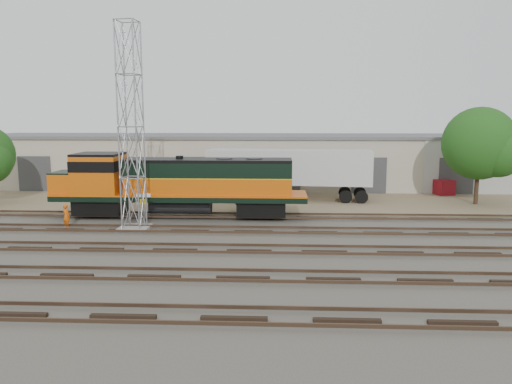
{
  "coord_description": "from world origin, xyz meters",
  "views": [
    {
      "loc": [
        1.56,
        -28.81,
        7.21
      ],
      "look_at": [
        0.04,
        4.0,
        2.2
      ],
      "focal_mm": 35.0,
      "sensor_mm": 36.0,
      "label": 1
    }
  ],
  "objects_px": {
    "locomotive": "(176,183)",
    "worker": "(66,216)",
    "semi_trailer": "(293,168)",
    "signal_tower": "(131,131)"
  },
  "relations": [
    {
      "from": "signal_tower",
      "to": "semi_trailer",
      "type": "distance_m",
      "value": 16.37
    },
    {
      "from": "locomotive",
      "to": "signal_tower",
      "type": "bearing_deg",
      "value": -115.72
    },
    {
      "from": "signal_tower",
      "to": "worker",
      "type": "height_order",
      "value": "signal_tower"
    },
    {
      "from": "worker",
      "to": "semi_trailer",
      "type": "distance_m",
      "value": 19.23
    },
    {
      "from": "locomotive",
      "to": "semi_trailer",
      "type": "height_order",
      "value": "locomotive"
    },
    {
      "from": "signal_tower",
      "to": "semi_trailer",
      "type": "xyz_separation_m",
      "value": [
        10.4,
        12.12,
        -3.57
      ]
    },
    {
      "from": "signal_tower",
      "to": "semi_trailer",
      "type": "height_order",
      "value": "signal_tower"
    },
    {
      "from": "signal_tower",
      "to": "semi_trailer",
      "type": "relative_size",
      "value": 0.9
    },
    {
      "from": "semi_trailer",
      "to": "worker",
      "type": "bearing_deg",
      "value": -135.63
    },
    {
      "from": "locomotive",
      "to": "worker",
      "type": "xyz_separation_m",
      "value": [
        -6.38,
        -3.82,
        -1.67
      ]
    }
  ]
}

